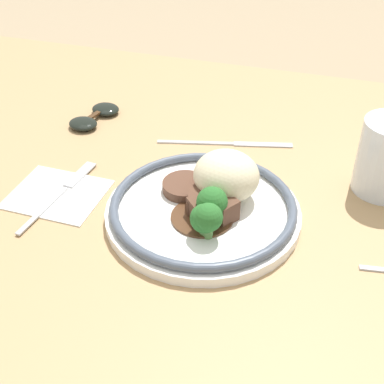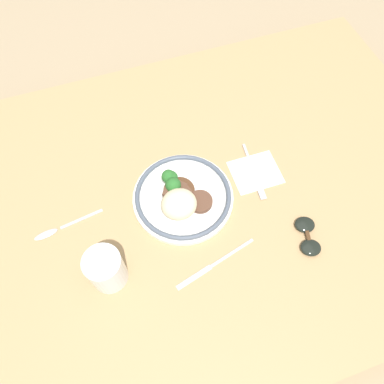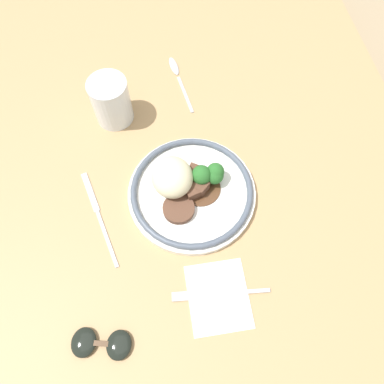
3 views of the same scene
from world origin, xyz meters
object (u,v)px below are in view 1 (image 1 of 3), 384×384
Objects in this scene: plate at (208,201)px; knife at (230,144)px; fork at (65,189)px; sunglasses at (95,116)px.

plate is 1.21× the size of knife.
knife is at bearing -39.30° from fork.
plate is 1.44× the size of fork.
fork is at bearing -177.94° from plate.
fork is at bearing -62.18° from sunglasses.
fork is 1.59× the size of sunglasses.
fork is 0.84× the size of knife.
plate is 0.32m from sunglasses.
fork is 0.27m from knife.
plate reaches higher than knife.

